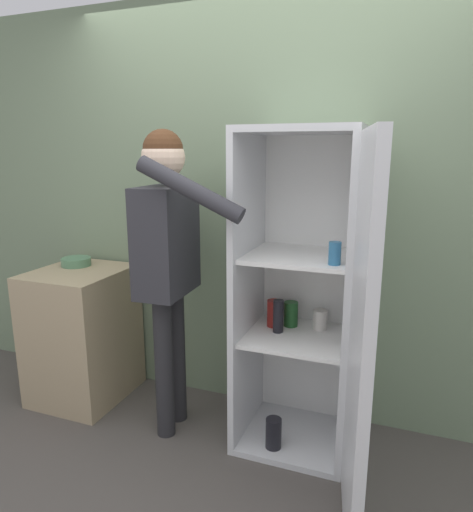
# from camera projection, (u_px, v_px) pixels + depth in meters

# --- Properties ---
(ground_plane) EXTENTS (12.00, 12.00, 0.00)m
(ground_plane) POSITION_uv_depth(u_px,v_px,m) (207.00, 502.00, 2.19)
(ground_plane) COLOR #4C4742
(wall_back) EXTENTS (7.00, 0.06, 2.55)m
(wall_back) POSITION_uv_depth(u_px,v_px,m) (270.00, 212.00, 2.80)
(wall_back) COLOR gray
(wall_back) RESTS_ON ground_plane
(refrigerator) EXTENTS (0.77, 1.18, 1.76)m
(refrigerator) POSITION_uv_depth(u_px,v_px,m) (312.00, 303.00, 2.37)
(refrigerator) COLOR silver
(refrigerator) RESTS_ON ground_plane
(person) EXTENTS (0.67, 0.55, 1.76)m
(person) POSITION_uv_depth(u_px,v_px,m) (168.00, 244.00, 2.54)
(person) COLOR #262628
(person) RESTS_ON ground_plane
(counter) EXTENTS (0.56, 0.62, 0.88)m
(counter) POSITION_uv_depth(u_px,v_px,m) (83.00, 334.00, 3.07)
(counter) COLOR tan
(counter) RESTS_ON ground_plane
(bowl) EXTENTS (0.19, 0.19, 0.05)m
(bowl) POSITION_uv_depth(u_px,v_px,m) (76.00, 262.00, 3.09)
(bowl) COLOR #517F5B
(bowl) RESTS_ON counter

